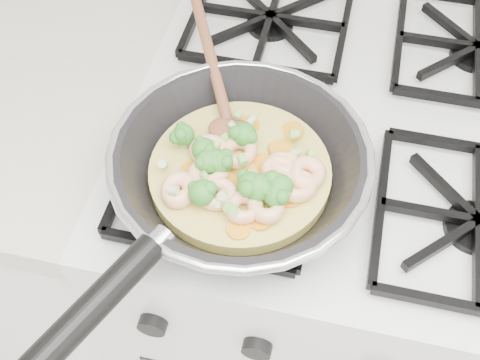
# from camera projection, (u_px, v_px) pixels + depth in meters

# --- Properties ---
(stove) EXTENTS (0.60, 0.60, 0.92)m
(stove) POSITION_uv_depth(u_px,v_px,m) (322.00, 271.00, 1.16)
(stove) COLOR silver
(stove) RESTS_ON ground
(skillet) EXTENTS (0.30, 0.58, 0.09)m
(skillet) POSITION_uv_depth(u_px,v_px,m) (237.00, 168.00, 0.68)
(skillet) COLOR black
(skillet) RESTS_ON stove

